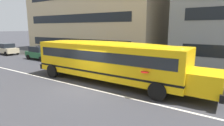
{
  "coord_description": "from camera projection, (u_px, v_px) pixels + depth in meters",
  "views": [
    {
      "loc": [
        7.82,
        -8.73,
        3.94
      ],
      "look_at": [
        1.43,
        0.91,
        1.69
      ],
      "focal_mm": 29.31,
      "sensor_mm": 36.0,
      "label": 1
    }
  ],
  "objects": [
    {
      "name": "apartment_block_far_left",
      "position": [
        100.0,
        0.0,
        28.71
      ],
      "size": [
        20.87,
        12.25,
        16.5
      ],
      "color": "#C6B28E",
      "rests_on": "ground_plane"
    },
    {
      "name": "parked_car_green_near_corner",
      "position": [
        40.0,
        53.0,
        22.83
      ],
      "size": [
        3.93,
        1.93,
        1.64
      ],
      "rotation": [
        0.0,
        0.0,
        -0.02
      ],
      "color": "#236038",
      "rests_on": "ground_plane"
    },
    {
      "name": "parked_car_beige_by_entrance",
      "position": [
        7.0,
        49.0,
        27.18
      ],
      "size": [
        3.96,
        2.0,
        1.64
      ],
      "rotation": [
        0.0,
        0.0,
        -0.04
      ],
      "color": "#C1B28E",
      "rests_on": "ground_plane"
    },
    {
      "name": "sidewalk_far",
      "position": [
        137.0,
        67.0,
        18.47
      ],
      "size": [
        120.0,
        3.0,
        0.01
      ],
      "primitive_type": "cube",
      "color": "gray",
      "rests_on": "ground_plane"
    },
    {
      "name": "lane_centreline",
      "position": [
        87.0,
        88.0,
        12.14
      ],
      "size": [
        110.0,
        0.16,
        0.01
      ],
      "primitive_type": "cube",
      "color": "silver",
      "rests_on": "ground_plane"
    },
    {
      "name": "school_bus",
      "position": [
        109.0,
        59.0,
        12.99
      ],
      "size": [
        13.37,
        3.16,
        2.99
      ],
      "rotation": [
        0.0,
        0.0,
        0.0
      ],
      "color": "yellow",
      "rests_on": "ground_plane"
    },
    {
      "name": "ground_plane",
      "position": [
        87.0,
        88.0,
        12.14
      ],
      "size": [
        400.0,
        400.0,
        0.0
      ],
      "primitive_type": "plane",
      "color": "#38383D"
    }
  ]
}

